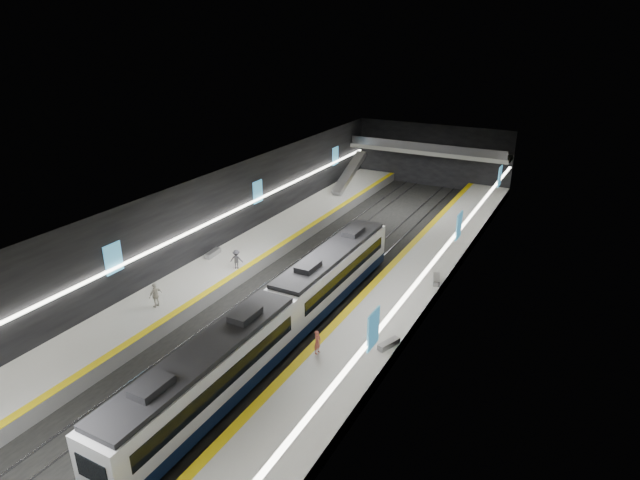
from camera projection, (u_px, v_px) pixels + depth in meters
The scene contains 24 objects.
ground at pixel (293, 298), 41.57m from camera, with size 70.00×70.00×0.00m, color black.
ceiling at pixel (291, 201), 38.54m from camera, with size 20.00×70.00×0.04m, color beige.
wall_left at pixel (189, 229), 44.42m from camera, with size 0.04×70.00×8.00m, color black.
wall_right at pixel (421, 279), 35.69m from camera, with size 0.04×70.00×8.00m, color black.
wall_back at pixel (432, 155), 68.61m from camera, with size 20.00×0.04×8.00m, color black.
platform_left at pixel (216, 273), 44.66m from camera, with size 5.00×70.00×1.00m, color slate.
tile_surface_left at pixel (216, 267), 44.46m from camera, with size 5.00×70.00×0.02m, color #AEAEA9.
tactile_strip_left at pixel (237, 273), 43.50m from camera, with size 0.60×70.00×0.02m, color #DFBF0B.
platform_right at pixel (383, 316), 38.11m from camera, with size 5.00×70.00×1.00m, color slate.
tile_surface_right at pixel (384, 310), 37.92m from camera, with size 5.00×70.00×0.02m, color #AEAEA9.
tactile_strip_right at pixel (356, 303), 38.88m from camera, with size 0.60×70.00×0.02m, color #DFBF0B.
rails at pixel (293, 298), 41.55m from camera, with size 6.52×70.00×0.12m.
train at pixel (280, 315), 34.93m from camera, with size 2.69×30.04×3.60m.
ad_posters at pixel (299, 241), 40.68m from camera, with size 19.94×53.50×2.20m.
cove_light_left at pixel (191, 231), 44.41m from camera, with size 0.25×68.60×0.12m, color white.
cove_light_right at pixel (418, 282), 35.86m from camera, with size 0.25×68.60×0.12m, color white.
mezzanine_bridge at pixel (428, 151), 66.52m from camera, with size 20.00×3.00×1.50m.
escalator at pixel (349, 173), 64.95m from camera, with size 1.20×8.00×0.60m, color #99999E.
bench_left_far at pixel (213, 253), 46.59m from camera, with size 0.51×1.83×0.45m, color #99999E.
bench_right_near at pixel (389, 344), 33.55m from camera, with size 0.46×1.66×0.41m, color #99999E.
bench_right_far at pixel (436, 280), 41.87m from camera, with size 0.50×1.79×0.44m, color #99999E.
passenger_right_a at pixel (318, 342), 32.70m from camera, with size 0.57×0.37×1.55m, color #C65B49.
passenger_left_a at pixel (156, 295), 37.98m from camera, with size 1.09×0.45×1.86m, color beige.
passenger_left_b at pixel (236, 259), 43.96m from camera, with size 1.06×0.61×1.64m, color #414048.
Camera 1 is at (19.15, -31.41, 20.00)m, focal length 30.00 mm.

